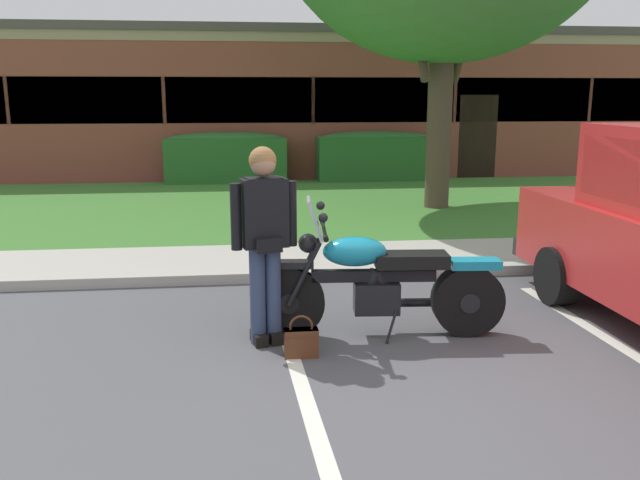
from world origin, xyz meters
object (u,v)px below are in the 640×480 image
Objects in this scene: handbag at (301,340)px; brick_building at (297,101)px; hedge_left at (226,157)px; hedge_center_left at (374,155)px; motorcycle at (388,283)px; rider_person at (264,231)px.

brick_building reaches higher than handbag.
hedge_left is at bearing 94.30° from handbag.
hedge_left is 5.97m from brick_building.
brick_building reaches higher than hedge_center_left.
hedge_center_left is at bearing -75.15° from brick_building.
motorcycle is 1.20m from rider_person.
handbag is at bearing -53.54° from rider_person.
hedge_left is 0.13× the size of brick_building.
motorcycle reaches higher than hedge_left.
handbag is at bearing -94.65° from brick_building.
hedge_center_left reaches higher than handbag.
motorcycle reaches higher than handbag.
motorcycle reaches higher than hedge_center_left.
hedge_center_left is 0.13× the size of brick_building.
rider_person is 0.08× the size of brick_building.
motorcycle is 16.04m from brick_building.
hedge_left is (-1.64, 10.55, 0.16)m from motorcycle.
handbag is 0.02× the size of brick_building.
hedge_left is at bearing -180.00° from hedge_center_left.
rider_person is 0.61× the size of hedge_center_left.
hedge_center_left is 5.75m from brick_building.
hedge_center_left is (1.96, 10.55, 0.16)m from motorcycle.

